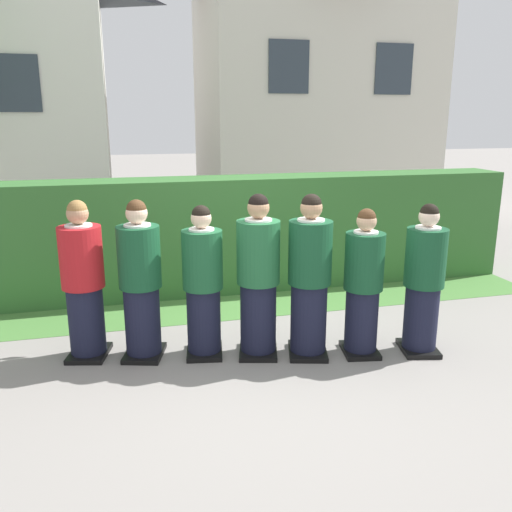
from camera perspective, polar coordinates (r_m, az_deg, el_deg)
ground_plane at (r=5.69m, az=0.00°, el=-10.28°), size 60.00×60.00×0.00m
student_in_red_blazer at (r=5.63m, az=-17.82°, el=-2.88°), size 0.47×0.55×1.62m
student_front_row_1 at (r=5.48m, az=-12.13°, el=-2.94°), size 0.49×0.55×1.62m
student_front_row_2 at (r=5.44m, az=-5.64°, el=-3.15°), size 0.43×0.50×1.56m
student_front_row_3 at (r=5.41m, az=0.24°, el=-2.57°), size 0.49×0.57×1.67m
student_front_row_4 at (r=5.43m, az=5.68°, el=-2.59°), size 0.50×0.56×1.67m
student_front_row_5 at (r=5.55m, az=11.28°, el=-3.20°), size 0.42×0.49×1.52m
student_front_row_6 at (r=5.74m, az=17.33°, el=-2.78°), size 0.45×0.54×1.56m
hedge at (r=7.50m, az=-4.19°, el=2.26°), size 8.56×0.70×1.58m
school_building_annex at (r=14.46m, az=6.02°, el=19.60°), size 5.83×4.07×7.14m
lawn_strip at (r=6.97m, az=-2.89°, el=-5.45°), size 8.56×0.90×0.01m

